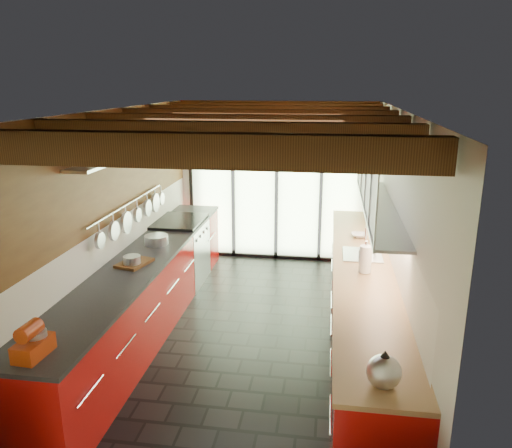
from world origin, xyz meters
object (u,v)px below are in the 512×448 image
Objects in this scene: paper_towel at (365,259)px; soap_bottle at (363,253)px; stand_mixer at (33,342)px; kettle at (384,370)px; bowl at (359,235)px.

soap_bottle is at bearing 90.00° from paper_towel.
stand_mixer reaches higher than kettle.
stand_mixer reaches higher than soap_bottle.
stand_mixer is 3.29m from paper_towel.
bowl is (0.00, 0.89, -0.06)m from soap_bottle.
soap_bottle is (0.00, 2.48, -0.03)m from kettle.
stand_mixer is 1.00× the size of kettle.
stand_mixer is at bearing -140.59° from paper_towel.
paper_towel is at bearing 90.00° from kettle.
paper_towel reaches higher than soap_bottle.
paper_towel is at bearing 39.41° from stand_mixer.
stand_mixer is 0.91× the size of paper_towel.
kettle reaches higher than bowl.
kettle is 2.09m from paper_towel.
paper_towel is (0.00, 2.09, 0.03)m from kettle.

